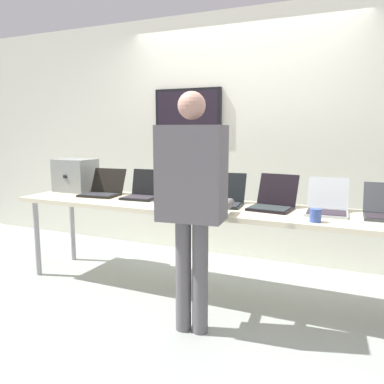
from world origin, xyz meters
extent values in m
cube|color=#A0A7A1|center=(0.00, 0.00, -0.02)|extent=(8.00, 8.00, 0.04)
cube|color=silver|center=(0.00, 1.13, 1.33)|extent=(8.00, 0.06, 2.65)
cube|color=black|center=(-0.59, 1.08, 1.65)|extent=(0.79, 0.05, 0.43)
cube|color=black|center=(-0.59, 1.06, 1.65)|extent=(0.73, 0.02, 0.37)
cube|color=beige|center=(0.00, 0.00, 0.76)|extent=(3.38, 0.70, 0.04)
cylinder|color=#96969B|center=(-1.59, -0.25, 0.37)|extent=(0.05, 0.05, 0.74)
cylinder|color=#96969B|center=(-1.59, 0.25, 0.37)|extent=(0.05, 0.05, 0.74)
cube|color=gray|center=(-1.45, 0.18, 0.95)|extent=(0.38, 0.30, 0.33)
cube|color=black|center=(-1.45, 0.02, 0.95)|extent=(0.04, 0.01, 0.03)
cube|color=black|center=(-1.04, 0.01, 0.79)|extent=(0.37, 0.28, 0.02)
cube|color=#2C2E32|center=(-1.03, 0.00, 0.80)|extent=(0.34, 0.23, 0.00)
cube|color=black|center=(-1.05, 0.19, 0.91)|extent=(0.36, 0.14, 0.23)
cube|color=silver|center=(-1.05, 0.19, 0.91)|extent=(0.33, 0.12, 0.20)
cube|color=black|center=(-0.60, 0.04, 0.79)|extent=(0.32, 0.27, 0.02)
cube|color=#353038|center=(-0.60, 0.03, 0.80)|extent=(0.29, 0.21, 0.00)
cube|color=black|center=(-0.61, 0.19, 0.92)|extent=(0.30, 0.08, 0.24)
cube|color=#37467E|center=(-0.61, 0.19, 0.92)|extent=(0.28, 0.07, 0.21)
cube|color=#34333E|center=(-0.21, 0.05, 0.79)|extent=(0.37, 0.27, 0.02)
cube|color=#2A2935|center=(-0.21, 0.03, 0.80)|extent=(0.34, 0.22, 0.00)
cube|color=#34333E|center=(-0.20, 0.19, 0.92)|extent=(0.36, 0.08, 0.24)
cube|color=white|center=(-0.20, 0.19, 0.92)|extent=(0.33, 0.07, 0.21)
cube|color=black|center=(0.20, 0.03, 0.79)|extent=(0.35, 0.29, 0.02)
cube|color=#292B34|center=(0.20, 0.01, 0.80)|extent=(0.31, 0.24, 0.00)
cube|color=black|center=(0.18, 0.21, 0.92)|extent=(0.33, 0.14, 0.24)
cube|color=white|center=(0.18, 0.21, 0.91)|extent=(0.30, 0.12, 0.21)
cube|color=black|center=(0.61, 0.03, 0.79)|extent=(0.35, 0.30, 0.02)
cube|color=#2B3333|center=(0.61, 0.02, 0.80)|extent=(0.31, 0.24, 0.00)
cube|color=black|center=(0.63, 0.21, 0.92)|extent=(0.33, 0.14, 0.25)
cube|color=#2D5733|center=(0.63, 0.22, 0.92)|extent=(0.30, 0.12, 0.22)
cube|color=#ADB4B4|center=(1.03, 0.03, 0.79)|extent=(0.32, 0.28, 0.02)
cube|color=#2F2730|center=(1.03, 0.02, 0.80)|extent=(0.29, 0.23, 0.00)
cube|color=#ADB4B4|center=(1.02, 0.21, 0.92)|extent=(0.31, 0.14, 0.24)
cube|color=#2D6138|center=(1.02, 0.22, 0.91)|extent=(0.28, 0.12, 0.21)
cylinder|color=#605D60|center=(0.16, -0.64, 0.40)|extent=(0.12, 0.12, 0.80)
cylinder|color=#605D60|center=(0.29, -0.62, 0.40)|extent=(0.12, 0.12, 0.80)
cube|color=#605D60|center=(0.22, -0.63, 1.12)|extent=(0.47, 0.31, 0.63)
sphere|color=tan|center=(0.22, -0.63, 1.56)|extent=(0.18, 0.18, 0.18)
cylinder|color=#605D60|center=(0.03, -0.36, 0.85)|extent=(0.10, 0.33, 0.07)
cylinder|color=#605D60|center=(0.36, -0.32, 0.85)|extent=(0.10, 0.33, 0.07)
cylinder|color=#3B54A0|center=(0.99, -0.25, 0.83)|extent=(0.08, 0.08, 0.09)
cube|color=white|center=(-0.08, -0.17, 0.78)|extent=(0.28, 0.34, 0.00)
camera|label=1|loc=(1.29, -3.00, 1.40)|focal=36.82mm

